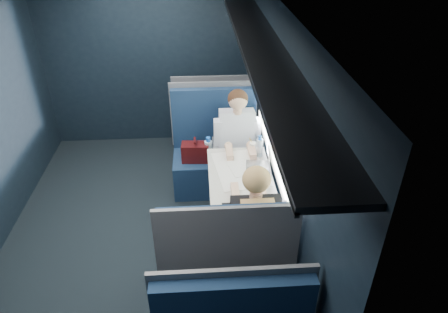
{
  "coord_description": "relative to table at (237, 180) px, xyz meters",
  "views": [
    {
      "loc": [
        0.69,
        -3.22,
        2.98
      ],
      "look_at": [
        0.9,
        0.0,
        0.95
      ],
      "focal_mm": 32.0,
      "sensor_mm": 36.0,
      "label": 1
    }
  ],
  "objects": [
    {
      "name": "laptop",
      "position": [
        0.26,
        0.07,
        0.14
      ],
      "size": [
        0.27,
        0.33,
        0.23
      ],
      "color": "silver",
      "rests_on": "table"
    },
    {
      "name": "cup",
      "position": [
        0.21,
        0.44,
        0.12
      ],
      "size": [
        0.07,
        0.07,
        0.09
      ],
      "primitive_type": "cylinder",
      "color": "white",
      "rests_on": "table"
    },
    {
      "name": "bottle_small",
      "position": [
        0.26,
        0.32,
        0.18
      ],
      "size": [
        0.07,
        0.07,
        0.24
      ],
      "color": "silver",
      "rests_on": "table"
    },
    {
      "name": "seat_row_front",
      "position": [
        -0.18,
        1.8,
        -0.25
      ],
      "size": [
        1.04,
        0.51,
        1.16
      ],
      "color": "#0D1E3A",
      "rests_on": "ground"
    },
    {
      "name": "woman",
      "position": [
        0.07,
        -0.71,
        0.06
      ],
      "size": [
        0.53,
        0.56,
        1.32
      ],
      "color": "black",
      "rests_on": "ground"
    },
    {
      "name": "table",
      "position": [
        0.0,
        0.0,
        0.0
      ],
      "size": [
        0.62,
        1.0,
        0.74
      ],
      "color": "#54565E",
      "rests_on": "ground"
    },
    {
      "name": "seat_bay_near",
      "position": [
        -0.19,
        0.87,
        -0.24
      ],
      "size": [
        1.04,
        0.62,
        1.26
      ],
      "color": "#0D1E3A",
      "rests_on": "ground"
    },
    {
      "name": "room_shell",
      "position": [
        -1.01,
        0.0,
        0.81
      ],
      "size": [
        3.0,
        4.4,
        2.4
      ],
      "color": "black",
      "rests_on": "ground"
    },
    {
      "name": "man",
      "position": [
        0.07,
        0.7,
        0.06
      ],
      "size": [
        0.53,
        0.56,
        1.32
      ],
      "color": "black",
      "rests_on": "ground"
    },
    {
      "name": "seat_bay_far",
      "position": [
        -0.18,
        -0.87,
        -0.25
      ],
      "size": [
        1.04,
        0.62,
        1.26
      ],
      "color": "#0D1E3A",
      "rests_on": "ground"
    },
    {
      "name": "ground",
      "position": [
        -1.03,
        0.0,
        -0.67
      ],
      "size": [
        2.8,
        4.2,
        0.01
      ],
      "primitive_type": "cube",
      "color": "black"
    },
    {
      "name": "papers",
      "position": [
        0.04,
        0.09,
        0.08
      ],
      "size": [
        0.57,
        0.75,
        0.01
      ],
      "primitive_type": "cube",
      "rotation": [
        0.0,
        0.0,
        0.14
      ],
      "color": "white",
      "rests_on": "table"
    }
  ]
}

